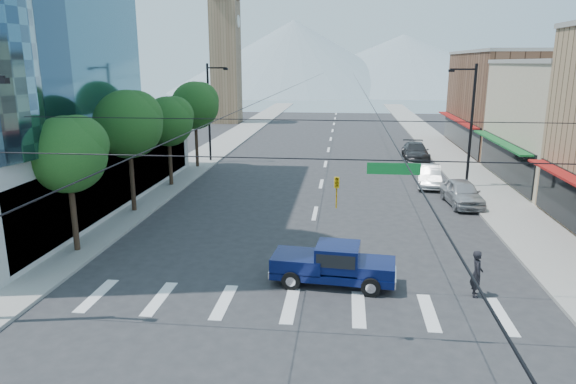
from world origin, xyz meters
name	(u,v)px	position (x,y,z in m)	size (l,w,h in m)	color
ground	(291,325)	(0.00, 0.00, 0.00)	(160.00, 160.00, 0.00)	#28282B
sidewalk_left	(223,144)	(-12.00, 40.00, 0.07)	(4.00, 120.00, 0.15)	gray
sidewalk_right	(440,148)	(12.00, 40.00, 0.07)	(4.00, 120.00, 0.15)	gray
shop_far	(522,103)	(20.00, 40.00, 5.00)	(12.00, 18.00, 10.00)	brown
clock_tower	(226,52)	(-16.50, 62.00, 10.64)	(4.80, 4.80, 20.40)	#8C6B4C
mountain_left	(294,56)	(-15.00, 150.00, 11.00)	(80.00, 80.00, 22.00)	gray
mountain_right	(403,63)	(20.00, 160.00, 9.00)	(90.00, 90.00, 18.00)	gray
tree_near	(71,152)	(-11.07, 6.10, 4.99)	(3.65, 3.64, 6.71)	black
tree_midnear	(131,122)	(-11.07, 13.10, 5.59)	(4.09, 4.09, 7.52)	black
tree_midfar	(170,120)	(-11.07, 20.10, 4.99)	(3.65, 3.64, 6.71)	black
tree_far	(197,104)	(-11.07, 27.10, 5.59)	(4.09, 4.09, 7.52)	black
signal_rig	(294,207)	(0.19, -1.00, 4.64)	(21.80, 0.20, 9.00)	black
lamp_pole_nw	(210,109)	(-10.67, 30.00, 4.94)	(2.00, 0.25, 9.00)	black
lamp_pole_ne	(470,121)	(10.67, 22.00, 4.94)	(2.00, 0.25, 9.00)	black
pickup_truck	(333,264)	(1.35, 3.68, 0.91)	(5.32, 2.38, 1.75)	#08103D
pedestrian	(477,274)	(7.05, 3.17, 0.95)	(0.70, 0.46, 1.91)	black
parked_car_near	(462,193)	(9.40, 17.00, 0.83)	(1.95, 4.85, 1.65)	#9D9EA2
parked_car_mid	(429,176)	(8.05, 22.24, 0.78)	(1.65, 4.74, 1.56)	silver
parked_car_far	(416,151)	(8.46, 33.05, 0.82)	(2.30, 5.65, 1.64)	#2A2A2C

